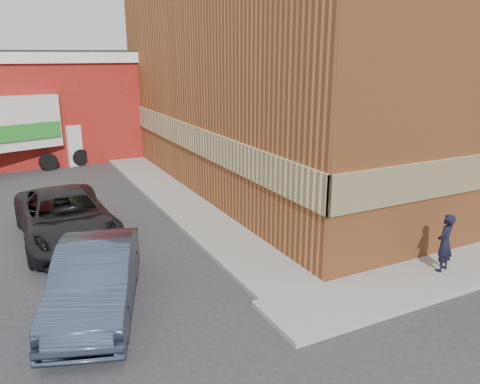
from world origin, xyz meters
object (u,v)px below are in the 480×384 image
man (445,243)px  sedan (95,279)px  brick_building (335,71)px  box_truck (8,129)px  suv_a (66,217)px

man → sedan: size_ratio=0.33×
brick_building → box_truck: bearing=151.6°
brick_building → man: size_ratio=12.15×
man → box_truck: bearing=-79.0°
sedan → suv_a: size_ratio=0.83×
brick_building → man: bearing=-111.9°
sedan → brick_building: bearing=50.5°
sedan → box_truck: bearing=113.0°
man → box_truck: 19.43m
sedan → suv_a: bearing=109.0°
man → sedan: man is taller
brick_building → box_truck: 15.33m
brick_building → man: 11.23m
brick_building → sedan: size_ratio=4.04×
man → box_truck: (-9.36, 16.99, 1.19)m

